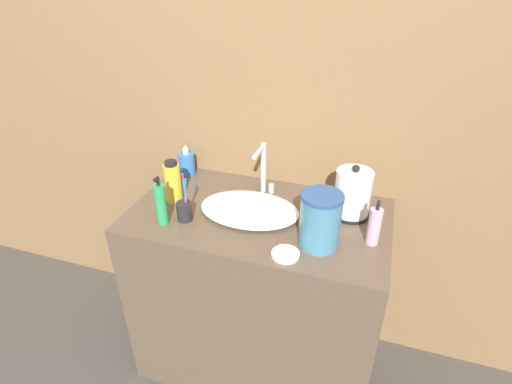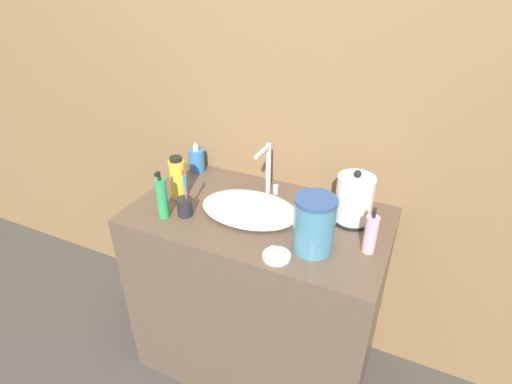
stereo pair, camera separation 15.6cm
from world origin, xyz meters
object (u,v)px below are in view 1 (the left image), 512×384
toothbrush_cup (184,210)px  shampoo_bottle (187,163)px  electric_kettle (352,195)px  mouthwash_bottle (374,226)px  faucet (263,167)px  water_pitcher (320,220)px  lotion_bottle (161,204)px  hand_cream_bottle (173,182)px

toothbrush_cup → shampoo_bottle: (-0.17, 0.35, 0.01)m
electric_kettle → shampoo_bottle: (-0.78, 0.11, -0.03)m
electric_kettle → shampoo_bottle: bearing=171.9°
electric_kettle → mouthwash_bottle: size_ratio=1.24×
electric_kettle → shampoo_bottle: 0.78m
toothbrush_cup → mouthwash_bottle: size_ratio=1.17×
faucet → water_pitcher: 0.41m
mouthwash_bottle → faucet: bearing=155.5°
electric_kettle → toothbrush_cup: 0.66m
toothbrush_cup → lotion_bottle: size_ratio=1.04×
faucet → lotion_bottle: (-0.30, -0.34, -0.04)m
hand_cream_bottle → lotion_bottle: bearing=-78.0°
faucet → electric_kettle: bearing=-8.1°
mouthwash_bottle → hand_cream_bottle: 0.81m
toothbrush_cup → hand_cream_bottle: size_ratio=1.12×
electric_kettle → hand_cream_bottle: bearing=-169.8°
faucet → hand_cream_bottle: size_ratio=1.22×
lotion_bottle → shampoo_bottle: lotion_bottle is taller
shampoo_bottle → water_pitcher: size_ratio=0.73×
water_pitcher → mouthwash_bottle: bearing=20.5°
toothbrush_cup → electric_kettle: bearing=21.5°
hand_cream_bottle → shampoo_bottle: bearing=104.1°
toothbrush_cup → mouthwash_bottle: (0.71, 0.08, 0.03)m
lotion_bottle → shampoo_bottle: 0.41m
hand_cream_bottle → water_pitcher: (0.63, -0.10, 0.01)m
electric_kettle → lotion_bottle: bearing=-157.3°
toothbrush_cup → mouthwash_bottle: toothbrush_cup is taller
lotion_bottle → hand_cream_bottle: (-0.03, 0.16, 0.01)m
lotion_bottle → mouthwash_bottle: (0.78, 0.12, -0.01)m
faucet → toothbrush_cup: (-0.23, -0.29, -0.08)m
electric_kettle → hand_cream_bottle: electric_kettle is taller
mouthwash_bottle → shampoo_bottle: bearing=162.6°
faucet → toothbrush_cup: bearing=-128.0°
toothbrush_cup → shampoo_bottle: 0.39m
shampoo_bottle → water_pitcher: 0.77m
toothbrush_cup → water_pitcher: toothbrush_cup is taller
toothbrush_cup → lotion_bottle: (-0.07, -0.04, 0.04)m
mouthwash_bottle → water_pitcher: water_pitcher is taller
water_pitcher → hand_cream_bottle: bearing=170.7°
lotion_bottle → hand_cream_bottle: lotion_bottle is taller
electric_kettle → mouthwash_bottle: electric_kettle is taller
faucet → toothbrush_cup: faucet is taller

